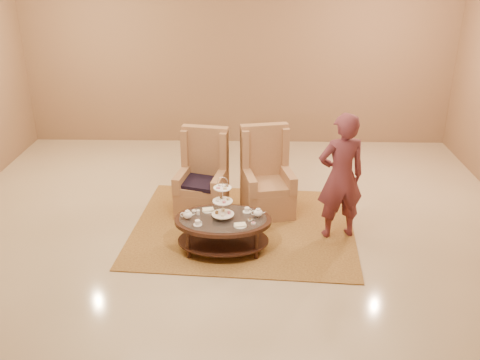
{
  "coord_description": "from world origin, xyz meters",
  "views": [
    {
      "loc": [
        0.28,
        -5.95,
        3.52
      ],
      "look_at": [
        0.13,
        0.2,
        0.83
      ],
      "focal_mm": 40.0,
      "sensor_mm": 36.0,
      "label": 1
    }
  ],
  "objects_px": {
    "person": "(341,177)",
    "armchair_right": "(266,184)",
    "tea_table": "(223,224)",
    "armchair_left": "(203,184)"
  },
  "relations": [
    {
      "from": "tea_table",
      "to": "armchair_right",
      "type": "xyz_separation_m",
      "value": [
        0.56,
        1.12,
        0.05
      ]
    },
    {
      "from": "armchair_left",
      "to": "person",
      "type": "distance_m",
      "value": 2.0
    },
    {
      "from": "person",
      "to": "armchair_right",
      "type": "bearing_deg",
      "value": -50.03
    },
    {
      "from": "tea_table",
      "to": "person",
      "type": "height_order",
      "value": "person"
    },
    {
      "from": "person",
      "to": "tea_table",
      "type": "bearing_deg",
      "value": 3.19
    },
    {
      "from": "tea_table",
      "to": "armchair_left",
      "type": "bearing_deg",
      "value": 107.18
    },
    {
      "from": "armchair_left",
      "to": "armchair_right",
      "type": "height_order",
      "value": "armchair_right"
    },
    {
      "from": "armchair_right",
      "to": "person",
      "type": "distance_m",
      "value": 1.24
    },
    {
      "from": "armchair_left",
      "to": "armchair_right",
      "type": "distance_m",
      "value": 0.9
    },
    {
      "from": "armchair_left",
      "to": "person",
      "type": "relative_size",
      "value": 0.72
    }
  ]
}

